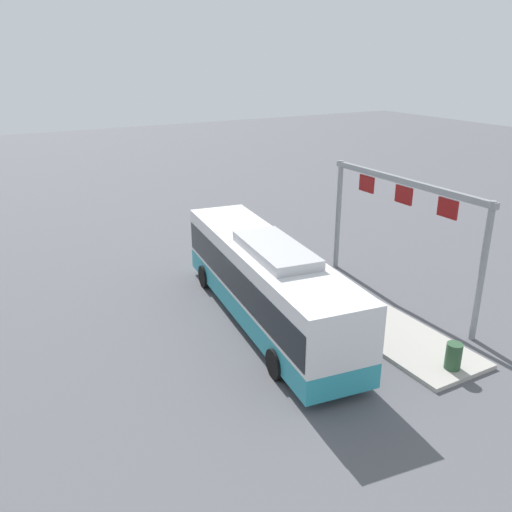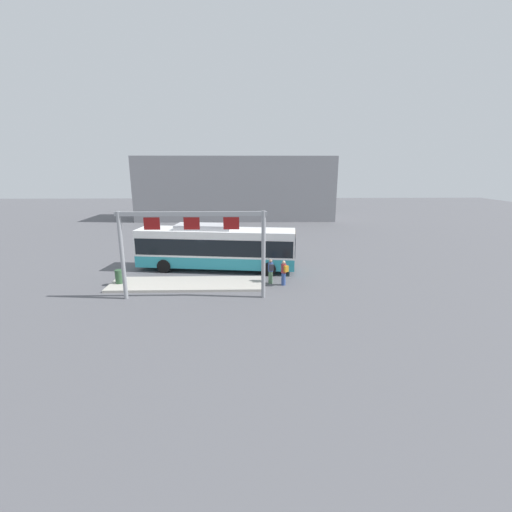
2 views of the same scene
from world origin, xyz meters
The scene contains 7 objects.
ground_plane centered at (0.00, 0.00, 0.00)m, with size 120.00×120.00×0.00m, color #56565B.
platform_curb centered at (-1.69, -3.57, 0.08)m, with size 10.00×2.80×0.16m, color #B2ADA3.
bus_main centered at (-0.01, 0.00, 1.81)m, with size 11.99×3.98×3.46m.
person_boarding centered at (3.90, -3.39, 0.89)m, with size 0.38×0.56×1.67m.
person_waiting_near centered at (4.74, -3.75, 0.89)m, with size 0.54×0.60×1.67m.
platform_sign_gantry centered at (-0.80, -5.91, 3.71)m, with size 8.57×0.24×5.20m.
trash_bin centered at (-6.08, -3.51, 0.61)m, with size 0.52×0.52×0.90m, color #2D5133.
Camera 1 is at (-16.18, 9.52, 9.82)m, focal length 37.85 mm.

